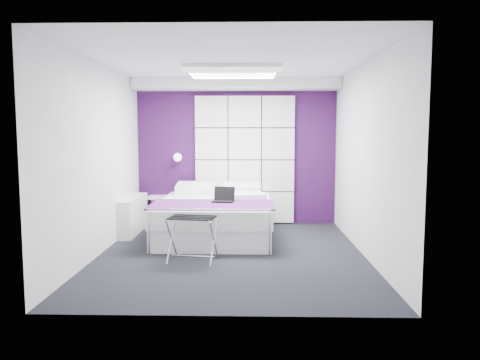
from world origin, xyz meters
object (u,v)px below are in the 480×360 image
(nightstand, at_px, (159,197))
(luggage_rack, at_px, (193,239))
(laptop, at_px, (223,198))
(radiator, at_px, (133,215))
(wall_lamp, at_px, (178,157))
(bed, at_px, (215,217))

(nightstand, xyz_separation_m, luggage_rack, (0.90, -2.39, -0.21))
(nightstand, height_order, laptop, laptop)
(luggage_rack, distance_m, laptop, 1.18)
(laptop, bearing_deg, radiator, 169.03)
(wall_lamp, distance_m, radiator, 1.35)
(luggage_rack, bearing_deg, laptop, 80.83)
(wall_lamp, relative_size, laptop, 0.47)
(bed, relative_size, nightstand, 5.37)
(wall_lamp, distance_m, luggage_rack, 2.66)
(wall_lamp, relative_size, nightstand, 0.37)
(radiator, distance_m, nightstand, 0.81)
(bed, relative_size, laptop, 6.93)
(nightstand, relative_size, laptop, 1.29)
(wall_lamp, relative_size, radiator, 0.12)
(wall_lamp, relative_size, bed, 0.07)
(laptop, bearing_deg, bed, 123.60)
(wall_lamp, height_order, bed, wall_lamp)
(wall_lamp, height_order, radiator, wall_lamp)
(radiator, xyz_separation_m, nightstand, (0.30, 0.72, 0.20))
(luggage_rack, bearing_deg, nightstand, 119.04)
(wall_lamp, height_order, luggage_rack, wall_lamp)
(bed, bearing_deg, luggage_rack, -97.49)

